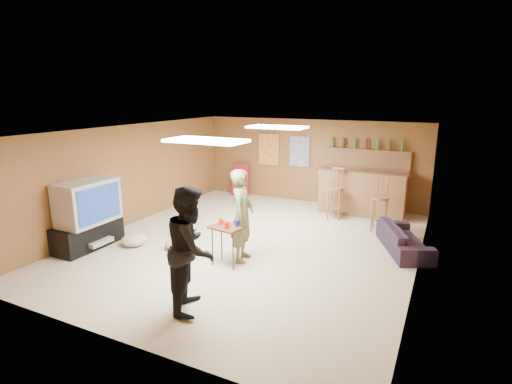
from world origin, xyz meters
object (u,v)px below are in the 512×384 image
at_px(tray_table, 227,245).
at_px(tv_body, 87,202).
at_px(person_black, 191,249).
at_px(bar_counter, 362,192).
at_px(person_olive, 242,216).
at_px(sofa, 404,239).

bearing_deg(tray_table, tv_body, -170.07).
xyz_separation_m(tv_body, person_black, (2.99, -0.95, -0.04)).
relative_size(tv_body, bar_counter, 0.55).
xyz_separation_m(person_olive, person_black, (0.14, -1.71, 0.04)).
height_order(person_olive, tray_table, person_olive).
bearing_deg(tv_body, bar_counter, 47.00).
bearing_deg(bar_counter, tray_table, -110.01).
relative_size(person_olive, tray_table, 2.37).
distance_m(bar_counter, sofa, 2.35).
xyz_separation_m(bar_counter, person_black, (-1.16, -5.40, 0.31)).
bearing_deg(tray_table, sofa, 36.76).
bearing_deg(sofa, person_black, 121.69).
bearing_deg(bar_counter, tv_body, -133.00).
bearing_deg(sofa, bar_counter, 7.42).
xyz_separation_m(tv_body, bar_counter, (4.15, 4.45, -0.35)).
height_order(bar_counter, person_black, person_black).
height_order(sofa, tray_table, tray_table).
height_order(person_black, sofa, person_black).
xyz_separation_m(tv_body, tray_table, (2.70, 0.47, -0.56)).
relative_size(person_black, sofa, 1.06).
xyz_separation_m(bar_counter, tray_table, (-1.45, -3.98, -0.21)).
bearing_deg(bar_counter, person_olive, -109.42).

